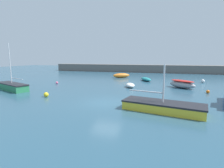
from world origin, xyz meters
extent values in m
cube|color=#284C60|center=(0.00, 0.00, -0.10)|extent=(120.00, 120.00, 0.20)
cube|color=#66605B|center=(0.00, 32.82, 1.01)|extent=(51.35, 3.16, 2.01)
cube|color=#287A4C|center=(-12.97, 2.36, 0.36)|extent=(5.64, 3.34, 0.73)
cube|color=black|center=(-12.97, 2.36, 0.79)|extent=(5.76, 3.41, 0.12)
cylinder|color=silver|center=(-12.97, 2.36, 3.20)|extent=(0.09, 0.09, 4.94)
cylinder|color=silver|center=(-11.63, 1.85, 1.52)|extent=(2.72, 1.09, 0.07)
ellipsoid|color=orange|center=(-3.25, 18.92, 0.44)|extent=(3.41, 2.74, 0.88)
cube|color=yellow|center=(4.83, -1.16, 0.29)|extent=(6.04, 2.97, 0.59)
cube|color=black|center=(4.83, -1.16, 0.65)|extent=(6.16, 3.03, 0.12)
cylinder|color=silver|center=(4.83, -1.16, 2.03)|extent=(0.12, 0.12, 2.89)
cylinder|color=silver|center=(3.53, -0.90, 1.38)|extent=(2.63, 0.61, 0.10)
ellipsoid|color=teal|center=(1.87, 15.63, 0.29)|extent=(2.54, 3.43, 0.58)
ellipsoid|color=gray|center=(7.13, 9.92, 0.44)|extent=(3.64, 3.18, 0.87)
ellipsoid|color=red|center=(7.13, 9.92, 0.92)|extent=(3.28, 2.87, 0.24)
ellipsoid|color=white|center=(0.53, 8.47, 0.29)|extent=(1.78, 2.36, 0.57)
sphere|color=#EA668C|center=(-10.61, 8.20, 0.18)|extent=(0.37, 0.37, 0.37)
sphere|color=white|center=(10.67, 15.72, 0.28)|extent=(0.56, 0.56, 0.56)
sphere|color=orange|center=(9.59, 7.08, 0.19)|extent=(0.38, 0.38, 0.38)
sphere|color=yellow|center=(-6.54, 0.35, 0.24)|extent=(0.49, 0.49, 0.49)
camera|label=1|loc=(4.85, -14.28, 3.99)|focal=28.00mm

